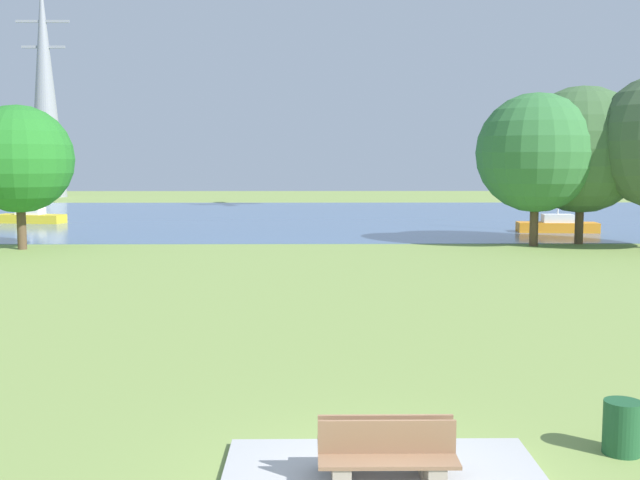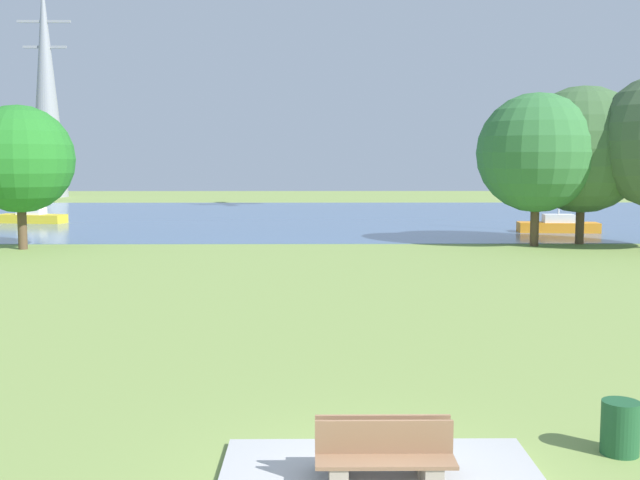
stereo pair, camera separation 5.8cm
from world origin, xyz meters
TOP-DOWN VIEW (x-y plane):
  - ground_plane at (0.00, 22.00)m, footprint 160.00×160.00m
  - bench_facing_water at (0.00, 0.27)m, footprint 1.80×0.48m
  - bench_facing_inland at (0.00, -0.27)m, footprint 1.80×0.48m
  - litter_bin at (3.64, 1.22)m, footprint 0.56×0.56m
  - water_surface at (0.00, 50.00)m, footprint 140.00×40.00m
  - sailboat_orange at (14.12, 36.44)m, footprint 4.92×1.96m
  - sailboat_yellow at (-20.82, 43.80)m, footprint 5.00×2.38m
  - tree_west_near at (-15.34, 27.79)m, footprint 5.29×5.29m
  - tree_mid_shore at (10.47, 29.00)m, footprint 6.08×6.08m
  - tree_east_far at (13.14, 29.94)m, footprint 6.61×6.61m
  - electricity_pylon at (-33.22, 83.47)m, footprint 6.40×4.40m

SIDE VIEW (x-z plane):
  - ground_plane at x=0.00m, z-range 0.00..0.00m
  - water_surface at x=0.00m, z-range 0.00..0.02m
  - litter_bin at x=3.64m, z-range 0.00..0.80m
  - sailboat_yellow at x=-20.82m, z-range -2.27..3.17m
  - bench_facing_water at x=0.00m, z-range 0.02..0.91m
  - bench_facing_inland at x=0.00m, z-range 0.02..0.91m
  - sailboat_orange at x=14.12m, z-range -3.31..4.25m
  - tree_west_near at x=-15.34m, z-range 0.90..8.00m
  - tree_mid_shore at x=10.47m, z-range 0.86..8.69m
  - tree_east_far at x=13.14m, z-range 0.82..9.08m
  - electricity_pylon at x=-33.22m, z-range 0.01..26.32m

